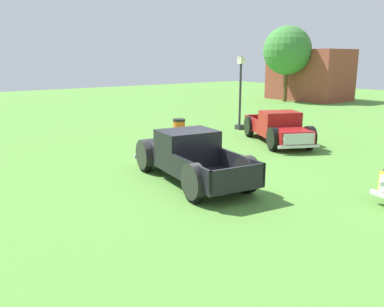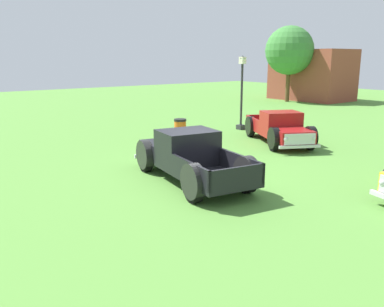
% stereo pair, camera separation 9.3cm
% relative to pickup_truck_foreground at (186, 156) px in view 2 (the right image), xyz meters
% --- Properties ---
extents(ground_plane, '(80.00, 80.00, 0.00)m').
position_rel_pickup_truck_foreground_xyz_m(ground_plane, '(0.18, 0.32, -0.75)').
color(ground_plane, '#548C38').
extents(pickup_truck_foreground, '(5.39, 2.73, 1.58)m').
position_rel_pickup_truck_foreground_xyz_m(pickup_truck_foreground, '(0.00, 0.00, 0.00)').
color(pickup_truck_foreground, black).
rests_on(pickup_truck_foreground, ground_plane).
extents(pickup_truck_behind_right, '(5.01, 3.72, 1.46)m').
position_rel_pickup_truck_foreground_xyz_m(pickup_truck_behind_right, '(-1.69, 6.51, -0.06)').
color(pickup_truck_behind_right, maroon).
rests_on(pickup_truck_behind_right, ground_plane).
extents(lamp_post_near, '(0.36, 0.36, 3.90)m').
position_rel_pickup_truck_foreground_xyz_m(lamp_post_near, '(-5.58, 7.82, 1.29)').
color(lamp_post_near, '#2D2D33').
rests_on(lamp_post_near, ground_plane).
extents(trash_can, '(0.59, 0.59, 0.95)m').
position_rel_pickup_truck_foreground_xyz_m(trash_can, '(-5.47, 3.70, -0.27)').
color(trash_can, orange).
rests_on(trash_can, ground_plane).
extents(oak_tree_center, '(4.15, 4.15, 6.46)m').
position_rel_pickup_truck_foreground_xyz_m(oak_tree_center, '(-13.43, 21.10, 3.62)').
color(oak_tree_center, brown).
rests_on(oak_tree_center, ground_plane).
extents(brick_pavilion, '(6.80, 4.36, 4.50)m').
position_rel_pickup_truck_foreground_xyz_m(brick_pavilion, '(-13.23, 24.15, 1.50)').
color(brick_pavilion, brown).
rests_on(brick_pavilion, ground_plane).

